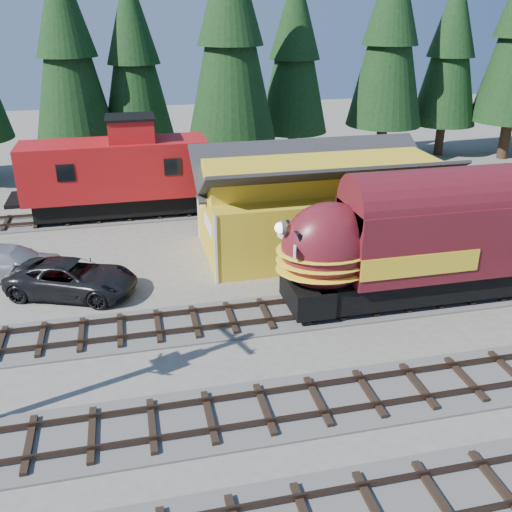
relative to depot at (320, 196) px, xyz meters
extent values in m
plane|color=#6B665B|center=(0.00, -10.50, -2.96)|extent=(120.00, 120.00, 0.00)
cube|color=#4C4947|center=(-10.00, 7.50, -2.92)|extent=(32.00, 3.20, 0.08)
cube|color=#38281E|center=(-10.00, 6.78, -2.71)|extent=(32.00, 0.08, 0.16)
cube|color=#38281E|center=(-10.00, 8.22, -2.71)|extent=(32.00, 0.08, 0.16)
cube|color=gold|center=(0.00, 0.00, -1.26)|extent=(12.00, 6.00, 3.40)
cube|color=gold|center=(0.00, 0.00, 1.16)|extent=(11.88, 3.30, 1.44)
cube|color=white|center=(-6.04, -1.00, -0.76)|extent=(0.06, 2.40, 0.60)
cone|color=black|center=(-12.99, 16.72, 6.48)|extent=(5.76, 5.76, 13.12)
cone|color=black|center=(-8.49, 17.75, 5.78)|extent=(5.34, 5.34, 12.15)
cone|color=black|center=(-2.06, 13.70, 7.32)|extent=(6.28, 6.28, 14.30)
cone|color=black|center=(3.58, 17.31, 5.91)|extent=(5.41, 5.41, 12.33)
cone|color=black|center=(11.05, 16.64, 6.95)|extent=(6.05, 6.05, 13.78)
cone|color=black|center=(16.95, 17.56, 5.82)|extent=(5.36, 5.36, 12.20)
cube|color=black|center=(4.85, -6.50, -2.06)|extent=(14.75, 2.64, 1.14)
cube|color=maroon|center=(5.68, -6.50, 0.06)|extent=(13.45, 3.10, 3.10)
ellipsoid|color=maroon|center=(-1.88, -6.50, -0.05)|extent=(3.93, 3.04, 3.83)
sphere|color=white|center=(-3.93, -6.50, 0.99)|extent=(0.46, 0.46, 0.46)
cube|color=black|center=(-10.33, 7.50, -2.09)|extent=(9.81, 2.53, 1.09)
cube|color=#AD1215|center=(-10.33, 7.50, 0.09)|extent=(10.90, 3.16, 3.27)
cube|color=#AD1215|center=(-9.24, 7.50, 2.38)|extent=(2.62, 2.40, 1.31)
imported|color=black|center=(-12.48, -2.61, -2.16)|extent=(6.35, 4.59, 1.60)
imported|color=#A7A9AF|center=(-15.45, -0.14, -2.19)|extent=(5.72, 3.47, 1.55)
camera|label=1|loc=(-9.59, -26.85, 9.12)|focal=40.00mm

